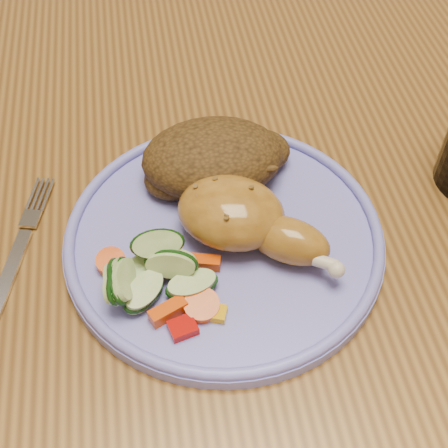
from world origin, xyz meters
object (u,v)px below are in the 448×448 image
object	(u,v)px
chair_far	(211,39)
plate	(224,239)
fork	(16,257)
dining_table	(290,224)

from	to	relation	value
chair_far	plate	xyz separation A→B (m)	(-0.09, -0.71, 0.26)
fork	chair_far	bearing A→B (deg)	68.64
plate	dining_table	bearing A→B (deg)	42.81
chair_far	fork	size ratio (longest dim) A/B	5.87
dining_table	plate	distance (m)	0.15
plate	chair_far	bearing A→B (deg)	83.02
dining_table	chair_far	xyz separation A→B (m)	(0.00, 0.63, -0.17)
dining_table	plate	size ratio (longest dim) A/B	4.89
plate	fork	distance (m)	0.19
dining_table	fork	world-z (taller)	fork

